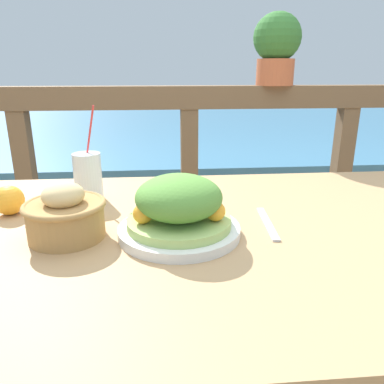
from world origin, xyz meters
The scene contains 9 objects.
patio_table centered at (0.00, 0.00, 0.67)m, with size 1.26×0.84×0.76m.
railing_fence centered at (0.00, 0.82, 0.71)m, with size 2.80×0.08×1.03m.
sea_backdrop centered at (0.00, 3.32, 0.27)m, with size 12.00×4.00×0.55m.
salad_plate centered at (-0.09, -0.02, 0.82)m, with size 0.25×0.25×0.13m.
drink_glass centered at (-0.31, 0.23, 0.82)m, with size 0.07×0.07×0.24m.
bread_basket centered at (-0.32, -0.02, 0.81)m, with size 0.16×0.16×0.12m.
potted_plant centered at (0.35, 0.82, 1.18)m, with size 0.19×0.19×0.28m.
knife centered at (0.11, 0.01, 0.77)m, with size 0.03×0.18×0.00m.
orange_near_basket centered at (-0.48, 0.13, 0.80)m, with size 0.07×0.07×0.07m.
Camera 1 is at (-0.12, -0.74, 1.09)m, focal length 35.00 mm.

